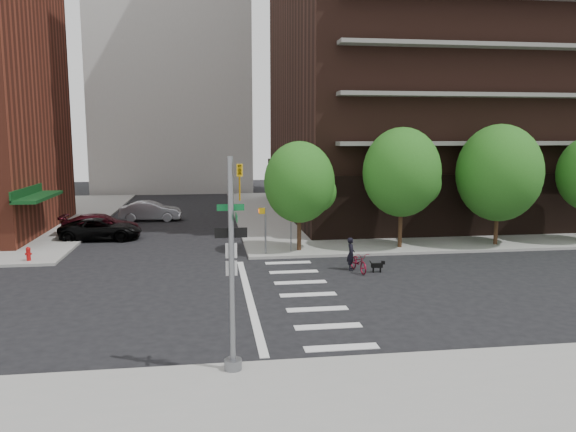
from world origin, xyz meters
The scene contains 15 objects.
ground centered at (0.00, 0.00, 0.00)m, with size 120.00×120.00×0.00m, color black.
sidewalk_ne centered at (20.50, 23.50, 0.07)m, with size 39.00×33.00×0.15m, color gray.
crosswalk centered at (2.21, 0.00, 0.01)m, with size 3.85×13.00×0.01m.
tree_a centered at (4.00, 8.50, 4.04)m, with size 4.00×4.00×5.90m.
tree_b centered at (10.00, 8.50, 4.54)m, with size 4.50×4.50×6.65m.
tree_c centered at (16.00, 8.50, 4.45)m, with size 5.00×5.00×6.80m.
traffic_signal centered at (-0.47, -7.49, 2.70)m, with size 0.90×0.75×6.00m.
pedestrian_signal centered at (2.32, 7.92, 1.85)m, with size 2.18×0.67×2.60m.
fire_hydrant centered at (-10.50, 7.80, 0.55)m, with size 0.24×0.24×0.73m.
parked_car_black centered at (-7.95, 14.08, 0.70)m, with size 5.05×2.33×1.40m, color black.
parked_car_maroon centered at (-8.20, 15.56, 0.74)m, with size 5.08×2.07×1.48m, color #400C15.
parked_car_silver centered at (-5.57, 21.81, 0.77)m, with size 4.69×1.64×1.55m, color #9D9FA6.
scooter centered at (6.17, 3.61, 0.49)m, with size 0.65×1.87×0.98m, color maroon.
dog_walker centered at (5.90, 4.07, 0.82)m, with size 0.39×0.60×1.63m, color black.
dog centered at (7.07, 3.36, 0.35)m, with size 0.66×0.21×0.56m.
Camera 1 is at (-1.10, -22.62, 6.75)m, focal length 35.00 mm.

